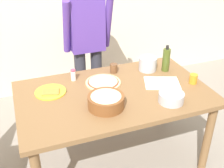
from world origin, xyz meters
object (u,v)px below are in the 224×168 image
Objects in this scene: cup_small_brown at (114,68)px; cutting_board_white at (162,83)px; pizza_raw_on_board at (103,82)px; mixing_bowl_steel at (171,97)px; plate_with_slice at (51,92)px; dining_table at (114,101)px; salt_shaker at (73,75)px; popcorn_bowl at (106,100)px; cup_orange at (193,79)px; steel_pot at (148,64)px; olive_oil_bottle at (166,60)px; person_cook at (87,41)px.

cup_small_brown is 0.48m from cutting_board_white.
mixing_bowl_steel is (0.41, -0.47, 0.03)m from pizza_raw_on_board.
pizza_raw_on_board is at bearing 0.37° from plate_with_slice.
dining_table is 18.82× the size of cup_small_brown.
salt_shaker reaches higher than pizza_raw_on_board.
popcorn_bowl is 3.29× the size of cup_small_brown.
steel_pot is at bearing 124.74° from cup_orange.
steel_pot reaches higher than popcorn_bowl.
popcorn_bowl is at bearing -44.55° from plate_with_slice.
cutting_board_white is (-0.16, -0.22, -0.11)m from olive_oil_bottle.
dining_table is at bearing -110.05° from cup_small_brown.
person_cook reaches higher than plate_with_slice.
pizza_raw_on_board is 1.04× the size of cutting_board_white.
cup_orange is 1.00× the size of cup_small_brown.
cup_small_brown is (0.12, 0.34, 0.13)m from dining_table.
person_cook reaches higher than pizza_raw_on_board.
dining_table is at bearing 178.36° from cutting_board_white.
person_cook is 19.06× the size of cup_orange.
olive_oil_bottle is 0.85× the size of cutting_board_white.
dining_table is 18.82× the size of cup_orange.
dining_table is at bearing -78.02° from pizza_raw_on_board.
olive_oil_bottle is at bearing 1.70° from plate_with_slice.
salt_shaker is at bearing 154.97° from cutting_board_white.
steel_pot is at bearing 31.64° from dining_table.
plate_with_slice is 2.45× the size of salt_shaker.
mixing_bowl_steel is (0.37, -0.29, 0.13)m from dining_table.
cup_orange reaches higher than mixing_bowl_steel.
salt_shaker reaches higher than mixing_bowl_steel.
popcorn_bowl reaches higher than plate_with_slice.
popcorn_bowl is at bearing -105.22° from pizza_raw_on_board.
salt_shaker is (-0.98, 0.42, 0.01)m from cup_orange.
mixing_bowl_steel is at bearing -12.04° from popcorn_bowl.
olive_oil_bottle is (0.23, 0.50, 0.07)m from mixing_bowl_steel.
mixing_bowl_steel is (0.38, -1.05, -0.14)m from person_cook.
cup_orange is (0.11, -0.30, -0.07)m from olive_oil_bottle.
pizza_raw_on_board is 1.80× the size of steel_pot.
cup_orange is (0.72, -0.85, -0.14)m from person_cook.
olive_oil_bottle reaches higher than cup_orange.
steel_pot is 1.64× the size of salt_shaker.
mixing_bowl_steel is 0.39m from cup_orange.
mixing_bowl_steel is at bearing -115.01° from olive_oil_bottle.
cup_small_brown reaches higher than dining_table.
dining_table is 8.00× the size of mixing_bowl_steel.
person_cook is at bearing 120.63° from cutting_board_white.
salt_shaker is (-0.64, 0.62, 0.01)m from mixing_bowl_steel.
cup_small_brown reaches higher than pizza_raw_on_board.
person_cook is at bearing 49.98° from plate_with_slice.
cup_orange is (0.26, -0.37, -0.02)m from steel_pot.
steel_pot is at bearing -46.36° from person_cook.
plate_with_slice reaches higher than dining_table.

